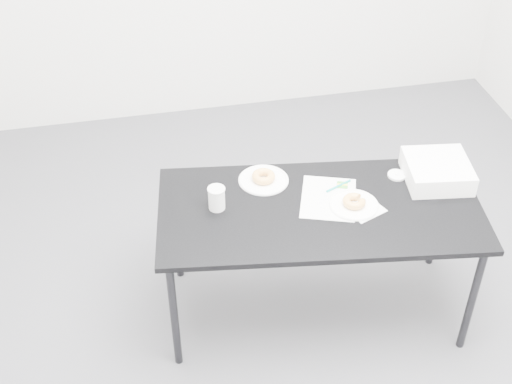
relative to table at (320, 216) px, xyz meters
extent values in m
plane|color=#47474C|center=(-0.14, 0.03, -0.62)|extent=(4.00, 4.00, 0.00)
cube|color=black|center=(0.00, 0.00, 0.04)|extent=(1.56, 0.89, 0.03)
cylinder|color=black|center=(-0.72, -0.20, -0.30)|extent=(0.04, 0.04, 0.65)
cylinder|color=black|center=(-0.64, 0.38, -0.30)|extent=(0.04, 0.04, 0.65)
cylinder|color=black|center=(0.64, -0.38, -0.30)|extent=(0.04, 0.04, 0.65)
cylinder|color=black|center=(0.72, 0.20, -0.30)|extent=(0.04, 0.04, 0.65)
cube|color=white|center=(0.05, 0.06, 0.05)|extent=(0.34, 0.38, 0.00)
cube|color=green|center=(0.15, 0.13, 0.06)|extent=(0.06, 0.06, 0.00)
cylinder|color=#0C8988|center=(0.13, 0.13, 0.06)|extent=(0.14, 0.07, 0.01)
cube|color=white|center=(0.19, -0.05, 0.05)|extent=(0.21, 0.21, 0.00)
cylinder|color=white|center=(0.15, -0.02, 0.06)|extent=(0.23, 0.23, 0.01)
torus|color=gold|center=(0.15, -0.02, 0.08)|extent=(0.13, 0.13, 0.04)
cylinder|color=white|center=(-0.21, 0.25, 0.05)|extent=(0.24, 0.24, 0.01)
torus|color=gold|center=(-0.21, 0.25, 0.08)|extent=(0.13, 0.13, 0.04)
cylinder|color=silver|center=(-0.46, 0.09, 0.11)|extent=(0.08, 0.08, 0.11)
cylinder|color=white|center=(0.42, 0.15, 0.06)|extent=(0.09, 0.09, 0.01)
cube|color=white|center=(0.60, 0.09, 0.10)|extent=(0.33, 0.33, 0.10)
camera|label=1|loc=(-0.80, -2.38, 2.13)|focal=50.00mm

